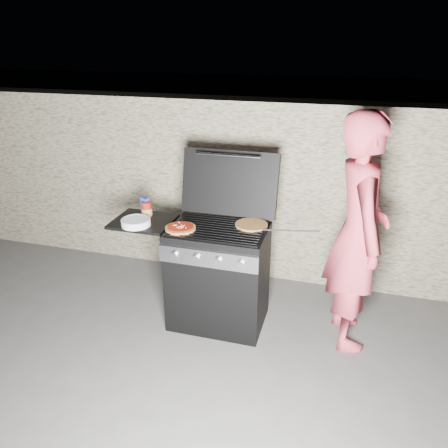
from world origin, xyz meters
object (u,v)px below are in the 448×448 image
(gas_grill, at_px, (191,272))
(pizza_topped, at_px, (180,228))
(person, at_px, (358,234))
(sauce_jar, at_px, (147,209))

(gas_grill, relative_size, pizza_topped, 5.38)
(pizza_topped, bearing_deg, person, 8.32)
(pizza_topped, relative_size, person, 0.13)
(gas_grill, distance_m, person, 1.44)
(gas_grill, height_order, pizza_topped, pizza_topped)
(sauce_jar, xyz_separation_m, person, (1.77, 0.01, -0.02))
(gas_grill, relative_size, person, 0.71)
(gas_grill, bearing_deg, sauce_jar, 168.96)
(gas_grill, height_order, sauce_jar, sauce_jar)
(pizza_topped, height_order, person, person)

